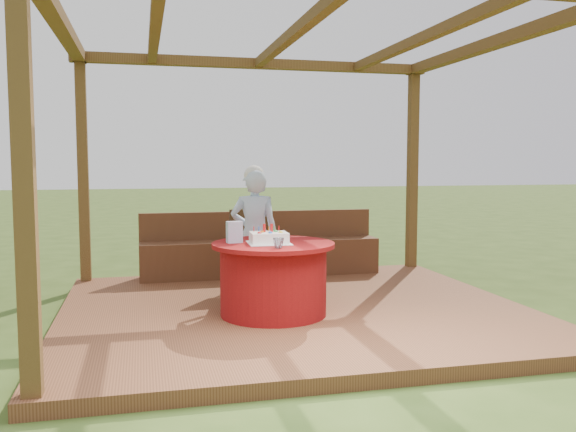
% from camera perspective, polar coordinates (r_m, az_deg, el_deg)
% --- Properties ---
extents(ground, '(60.00, 60.00, 0.00)m').
position_cam_1_polar(ground, '(6.16, 0.55, -9.51)').
color(ground, '#354E1A').
rests_on(ground, ground).
extents(deck, '(4.50, 4.00, 0.12)m').
position_cam_1_polar(deck, '(6.15, 0.55, -8.97)').
color(deck, brown).
rests_on(deck, ground).
extents(pergola, '(4.50, 4.00, 2.72)m').
position_cam_1_polar(pergola, '(6.02, 0.57, 13.25)').
color(pergola, brown).
rests_on(pergola, deck).
extents(bench, '(3.00, 0.42, 0.80)m').
position_cam_1_polar(bench, '(7.73, -2.55, -3.60)').
color(bench, brown).
rests_on(bench, deck).
extents(table, '(1.14, 1.14, 0.68)m').
position_cam_1_polar(table, '(5.73, -1.38, -5.82)').
color(table, maroon).
rests_on(table, deck).
extents(chair, '(0.47, 0.47, 0.90)m').
position_cam_1_polar(chair, '(6.77, -3.39, -2.77)').
color(chair, '#3E2813').
rests_on(chair, deck).
extents(elderly_woman, '(0.55, 0.41, 1.40)m').
position_cam_1_polar(elderly_woman, '(6.35, -3.16, -1.52)').
color(elderly_woman, '#99BBE4').
rests_on(elderly_woman, deck).
extents(birthday_cake, '(0.40, 0.40, 0.18)m').
position_cam_1_polar(birthday_cake, '(5.62, -1.80, -2.04)').
color(birthday_cake, white).
rests_on(birthday_cake, table).
extents(gift_bag, '(0.15, 0.11, 0.20)m').
position_cam_1_polar(gift_bag, '(5.68, -5.04, -1.51)').
color(gift_bag, '#CF86B9').
rests_on(gift_bag, table).
extents(drinking_glass, '(0.12, 0.12, 0.09)m').
position_cam_1_polar(drinking_glass, '(5.31, -0.90, -2.54)').
color(drinking_glass, white).
rests_on(drinking_glass, table).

